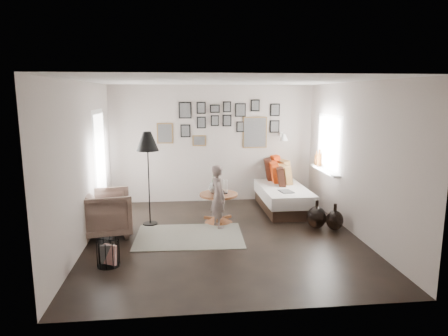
{
  "coord_description": "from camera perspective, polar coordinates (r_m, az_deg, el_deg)",
  "views": [
    {
      "loc": [
        -0.7,
        -6.44,
        2.39
      ],
      "look_at": [
        0.05,
        0.5,
        1.1
      ],
      "focal_mm": 32.0,
      "sensor_mm": 36.0,
      "label": 1
    }
  ],
  "objects": [
    {
      "name": "magazine_on_daybed",
      "position": [
        8.05,
        8.85,
        -3.32
      ],
      "size": [
        0.29,
        0.36,
        0.02
      ],
      "primitive_type": "cube",
      "rotation": [
        0.0,
        0.0,
        0.18
      ],
      "color": "black",
      "rests_on": "daybed"
    },
    {
      "name": "wall_sconce",
      "position": [
        8.91,
        8.52,
        4.38
      ],
      "size": [
        0.18,
        0.36,
        0.16
      ],
      "color": "white",
      "rests_on": "wall_back"
    },
    {
      "name": "wall_left",
      "position": [
        6.71,
        -19.44,
        0.53
      ],
      "size": [
        0.0,
        4.8,
        4.8
      ],
      "primitive_type": "plane",
      "rotation": [
        1.57,
        0.0,
        1.57
      ],
      "color": "#AC9F96",
      "rests_on": "ground"
    },
    {
      "name": "wall_back",
      "position": [
        8.93,
        -1.63,
        3.46
      ],
      "size": [
        4.5,
        0.0,
        4.5
      ],
      "primitive_type": "plane",
      "rotation": [
        1.57,
        0.0,
        0.0
      ],
      "color": "#AC9F96",
      "rests_on": "ground"
    },
    {
      "name": "child",
      "position": [
        7.2,
        -0.84,
        -4.1
      ],
      "size": [
        0.39,
        0.48,
        1.16
      ],
      "primitive_type": "imported",
      "rotation": [
        0.0,
        0.0,
        1.86
      ],
      "color": "#6C5955",
      "rests_on": "ground"
    },
    {
      "name": "window_right",
      "position": [
        8.42,
        13.9,
        0.19
      ],
      "size": [
        0.15,
        1.32,
        1.3
      ],
      "color": "white",
      "rests_on": "wall_right"
    },
    {
      "name": "demijohn_small",
      "position": [
        7.45,
        15.52,
        -7.17
      ],
      "size": [
        0.31,
        0.31,
        0.48
      ],
      "color": "black",
      "rests_on": "ground"
    },
    {
      "name": "demijohn_large",
      "position": [
        7.45,
        13.07,
        -6.88
      ],
      "size": [
        0.35,
        0.35,
        0.53
      ],
      "color": "black",
      "rests_on": "ground"
    },
    {
      "name": "rug",
      "position": [
        6.93,
        -4.98,
        -9.69
      ],
      "size": [
        1.85,
        1.33,
        0.01
      ],
      "primitive_type": "cube",
      "rotation": [
        0.0,
        0.0,
        -0.04
      ],
      "color": "beige",
      "rests_on": "ground"
    },
    {
      "name": "vase",
      "position": [
        7.47,
        -1.41,
        -2.48
      ],
      "size": [
        0.2,
        0.2,
        0.51
      ],
      "color": "black",
      "rests_on": "pedestal_table"
    },
    {
      "name": "armchair_cushion",
      "position": [
        7.19,
        -16.42,
        -5.36
      ],
      "size": [
        0.4,
        0.41,
        0.16
      ],
      "primitive_type": "cube",
      "rotation": [
        -0.21,
        0.0,
        0.15
      ],
      "color": "beige",
      "rests_on": "armchair"
    },
    {
      "name": "floor_lamp",
      "position": [
        7.31,
        -10.87,
        3.26
      ],
      "size": [
        0.4,
        0.4,
        1.74
      ],
      "rotation": [
        0.0,
        0.0,
        -0.28
      ],
      "color": "black",
      "rests_on": "ground"
    },
    {
      "name": "magazine_basket",
      "position": [
        5.97,
        -16.2,
        -11.6
      ],
      "size": [
        0.39,
        0.39,
        0.38
      ],
      "rotation": [
        0.0,
        0.0,
        -0.35
      ],
      "color": "black",
      "rests_on": "ground"
    },
    {
      "name": "daybed",
      "position": [
        8.71,
        8.05,
        -3.27
      ],
      "size": [
        0.92,
        2.19,
        1.04
      ],
      "rotation": [
        0.0,
        0.0,
        0.01
      ],
      "color": "black",
      "rests_on": "ground"
    },
    {
      "name": "pedestal_table",
      "position": [
        7.57,
        -0.78,
        -5.88
      ],
      "size": [
        0.71,
        0.71,
        0.56
      ],
      "rotation": [
        0.0,
        0.0,
        0.31
      ],
      "color": "brown",
      "rests_on": "ground"
    },
    {
      "name": "wall_front",
      "position": [
        4.24,
        3.56,
        -4.43
      ],
      "size": [
        4.5,
        0.0,
        4.5
      ],
      "primitive_type": "plane",
      "rotation": [
        -1.57,
        0.0,
        0.0
      ],
      "color": "#AC9F96",
      "rests_on": "ground"
    },
    {
      "name": "candles",
      "position": [
        7.47,
        0.06,
        -2.69
      ],
      "size": [
        0.12,
        0.12,
        0.27
      ],
      "color": "black",
      "rests_on": "pedestal_table"
    },
    {
      "name": "ground",
      "position": [
        6.9,
        0.03,
        -9.78
      ],
      "size": [
        4.8,
        4.8,
        0.0
      ],
      "primitive_type": "plane",
      "color": "black",
      "rests_on": "ground"
    },
    {
      "name": "gallery_wall",
      "position": [
        8.9,
        0.22,
        6.3
      ],
      "size": [
        2.74,
        0.03,
        1.08
      ],
      "color": "brown",
      "rests_on": "wall_back"
    },
    {
      "name": "door_left",
      "position": [
        7.9,
        -17.27,
        0.24
      ],
      "size": [
        0.0,
        2.14,
        2.14
      ],
      "color": "white",
      "rests_on": "wall_left"
    },
    {
      "name": "ceiling",
      "position": [
        6.48,
        0.04,
        12.33
      ],
      "size": [
        4.8,
        4.8,
        0.0
      ],
      "primitive_type": "plane",
      "rotation": [
        3.14,
        0.0,
        0.0
      ],
      "color": "white",
      "rests_on": "wall_back"
    },
    {
      "name": "armchair",
      "position": [
        7.17,
        -16.45,
        -6.17
      ],
      "size": [
        1.0,
        0.98,
        0.78
      ],
      "primitive_type": "imported",
      "rotation": [
        0.0,
        0.0,
        1.76
      ],
      "color": "brown",
      "rests_on": "ground"
    },
    {
      "name": "wall_right",
      "position": [
        7.16,
        18.23,
        1.19
      ],
      "size": [
        0.0,
        4.8,
        4.8
      ],
      "primitive_type": "plane",
      "rotation": [
        1.57,
        0.0,
        -1.57
      ],
      "color": "#AC9F96",
      "rests_on": "ground"
    }
  ]
}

